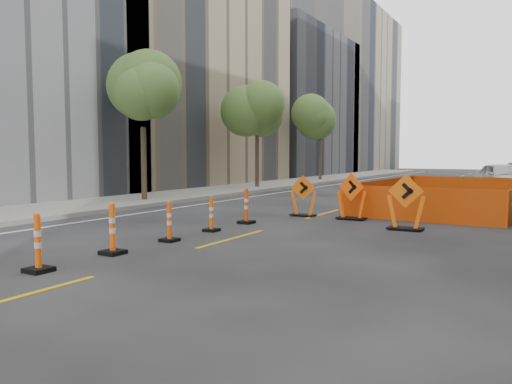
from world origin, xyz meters
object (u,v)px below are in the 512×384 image
Objects in this scene: chevron_sign_right at (406,202)px; channelizer_5 at (211,214)px; chevron_sign_center at (352,196)px; parked_car_near at (503,177)px; channelizer_2 at (38,242)px; channelizer_6 at (246,206)px; chevron_sign_left at (303,196)px; channelizer_4 at (169,221)px; channelizer_3 at (112,228)px.

channelizer_5 is at bearing -154.94° from chevron_sign_right.
chevron_sign_center is 15.75m from parked_car_near.
channelizer_6 is (0.01, 7.29, 0.01)m from channelizer_2.
chevron_sign_center reaches higher than channelizer_5.
channelizer_2 is at bearing -114.35° from chevron_sign_left.
chevron_sign_right is at bearing -118.11° from parked_car_near.
parked_car_near reaches higher than channelizer_2.
chevron_sign_center reaches higher than chevron_sign_left.
channelizer_4 is at bearing -90.10° from channelizer_6.
channelizer_6 is (0.01, 3.64, 0.05)m from channelizer_4.
channelizer_6 is at bearing 88.96° from channelizer_5.
channelizer_3 is 5.47m from channelizer_6.
chevron_sign_left reaches higher than channelizer_6.
chevron_sign_left reaches higher than channelizer_2.
channelizer_4 is at bearing -89.16° from channelizer_5.
channelizer_6 is 0.22× the size of parked_car_near.
channelizer_4 is (0.03, 1.82, -0.07)m from channelizer_3.
parked_car_near is at bearing 93.15° from chevron_sign_center.
channelizer_3 is 1.17× the size of channelizer_5.
channelizer_2 is 10.09m from chevron_sign_center.
channelizer_3 is 3.64m from channelizer_5.
chevron_sign_left is at bearing 82.82° from channelizer_4.
chevron_sign_right is at bearing 13.21° from channelizer_6.
chevron_sign_left is (0.80, 4.33, 0.22)m from channelizer_5.
channelizer_6 is at bearing -126.86° from chevron_sign_left.
chevron_sign_right is 0.32× the size of parked_car_near.
channelizer_2 is at bearing -89.76° from channelizer_5.
chevron_sign_right is at bearing -18.63° from chevron_sign_center.
chevron_sign_right is at bearing 54.92° from channelizer_3.
channelizer_3 is at bearing -90.96° from channelizer_4.
channelizer_2 is 9.83m from chevron_sign_left.
chevron_sign_left is at bearing 72.94° from channelizer_6.
parked_car_near is at bearing 75.58° from channelizer_3.
channelizer_3 is at bearing -127.74° from parked_car_near.
channelizer_3 is 8.01m from chevron_sign_left.
chevron_sign_center is (2.53, 4.30, 0.28)m from channelizer_5.
channelizer_6 is 4.68m from chevron_sign_right.
parked_car_near reaches higher than chevron_sign_right.
chevron_sign_center is at bearing 67.79° from channelizer_4.
channelizer_4 is 1.03× the size of channelizer_5.
channelizer_3 is at bearing -115.57° from chevron_sign_left.
channelizer_4 is 0.65× the size of chevron_sign_center.
channelizer_4 is at bearing -128.83° from parked_car_near.
chevron_sign_center is at bearing -20.56° from chevron_sign_left.
channelizer_5 is 20.56m from parked_car_near.
chevron_sign_left is 0.92× the size of chevron_sign_center.
chevron_sign_left is 16.19m from parked_car_near.
chevron_sign_center reaches higher than channelizer_3.
channelizer_5 is 5.00m from chevron_sign_center.
chevron_sign_left is at bearing -132.01° from parked_car_near.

